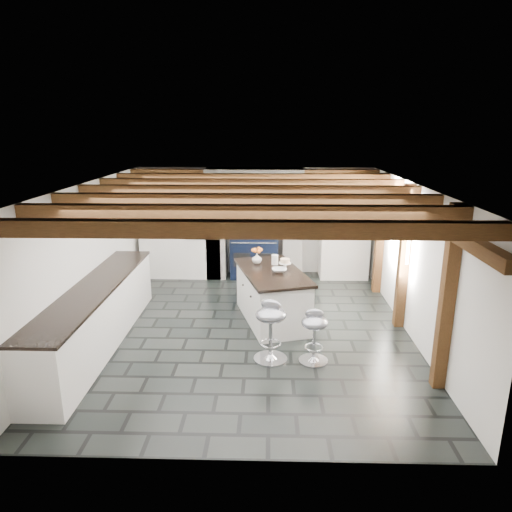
{
  "coord_description": "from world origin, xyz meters",
  "views": [
    {
      "loc": [
        0.3,
        -6.71,
        3.12
      ],
      "look_at": [
        0.1,
        0.4,
        1.1
      ],
      "focal_mm": 32.0,
      "sensor_mm": 36.0,
      "label": 1
    }
  ],
  "objects_px": {
    "bar_stool_far": "(271,324)",
    "kitchen_island": "(272,295)",
    "range_cooker": "(254,255)",
    "bar_stool_near": "(314,331)"
  },
  "relations": [
    {
      "from": "bar_stool_far",
      "to": "kitchen_island",
      "type": "bearing_deg",
      "value": 111.75
    },
    {
      "from": "range_cooker",
      "to": "bar_stool_far",
      "type": "distance_m",
      "value": 3.69
    },
    {
      "from": "range_cooker",
      "to": "kitchen_island",
      "type": "distance_m",
      "value": 2.33
    },
    {
      "from": "range_cooker",
      "to": "bar_stool_near",
      "type": "bearing_deg",
      "value": -75.91
    },
    {
      "from": "bar_stool_near",
      "to": "kitchen_island",
      "type": "bearing_deg",
      "value": 114.36
    },
    {
      "from": "range_cooker",
      "to": "bar_stool_far",
      "type": "height_order",
      "value": "range_cooker"
    },
    {
      "from": "kitchen_island",
      "to": "bar_stool_far",
      "type": "distance_m",
      "value": 1.37
    },
    {
      "from": "bar_stool_near",
      "to": "bar_stool_far",
      "type": "distance_m",
      "value": 0.59
    },
    {
      "from": "kitchen_island",
      "to": "bar_stool_far",
      "type": "relative_size",
      "value": 2.23
    },
    {
      "from": "bar_stool_near",
      "to": "bar_stool_far",
      "type": "height_order",
      "value": "bar_stool_far"
    }
  ]
}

